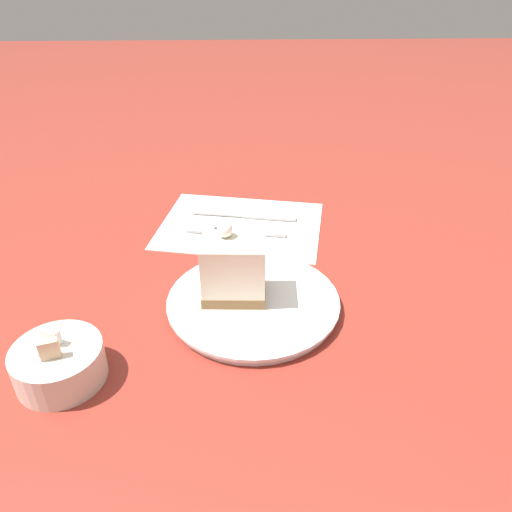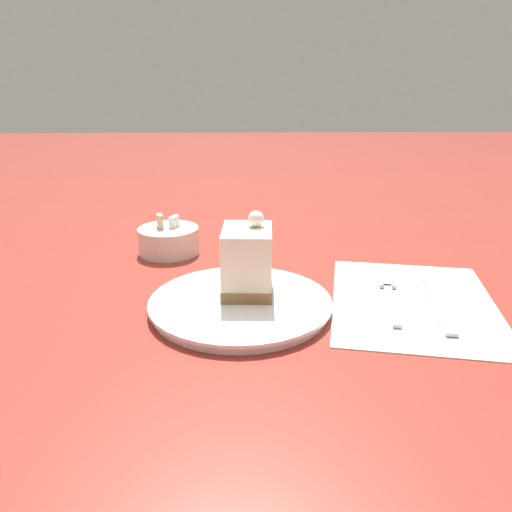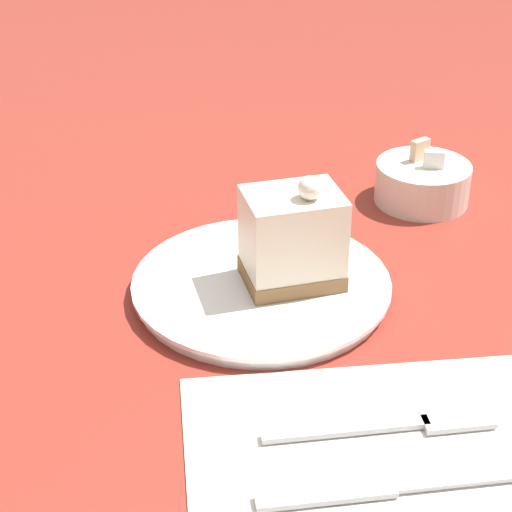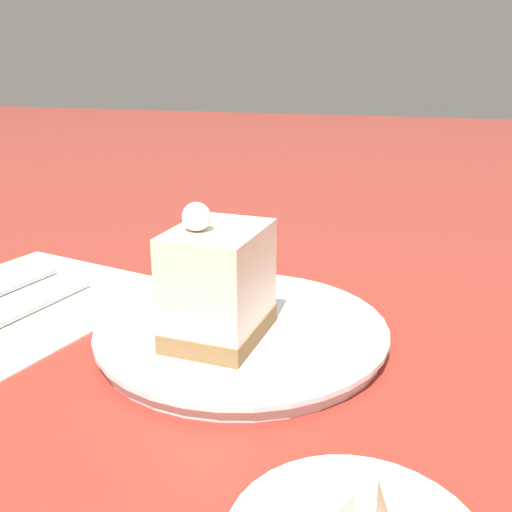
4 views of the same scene
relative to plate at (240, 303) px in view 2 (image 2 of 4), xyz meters
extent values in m
plane|color=maroon|center=(-0.02, 0.00, -0.01)|extent=(4.00, 4.00, 0.00)
cylinder|color=white|center=(0.00, 0.00, 0.00)|extent=(0.21, 0.21, 0.01)
cylinder|color=white|center=(0.00, 0.00, 0.00)|extent=(0.22, 0.22, 0.00)
cube|color=olive|center=(0.01, 0.02, 0.01)|extent=(0.06, 0.08, 0.01)
cube|color=#EFE5C6|center=(0.01, 0.02, 0.05)|extent=(0.06, 0.08, 0.07)
sphere|color=white|center=(0.02, 0.03, 0.10)|extent=(0.02, 0.02, 0.02)
cube|color=white|center=(0.21, 0.01, -0.01)|extent=(0.24, 0.29, 0.00)
cube|color=#B2B2B7|center=(0.18, -0.01, 0.00)|extent=(0.03, 0.12, 0.00)
cube|color=#B2B2B7|center=(0.20, 0.08, 0.00)|extent=(0.03, 0.05, 0.00)
cube|color=#B2B2B7|center=(0.23, -0.04, 0.00)|extent=(0.03, 0.09, 0.00)
cube|color=#B2B2B7|center=(0.25, 0.05, 0.00)|extent=(0.02, 0.09, 0.00)
cylinder|color=silver|center=(-0.11, 0.21, 0.01)|extent=(0.10, 0.10, 0.04)
cube|color=#D8B28C|center=(-0.13, 0.21, 0.04)|extent=(0.01, 0.02, 0.02)
cube|color=white|center=(-0.10, 0.21, 0.04)|extent=(0.02, 0.02, 0.02)
camera|label=1|loc=(-0.50, 0.01, 0.39)|focal=35.00mm
camera|label=2|loc=(0.01, -0.54, 0.26)|focal=35.00mm
camera|label=3|loc=(0.58, -0.19, 0.39)|focal=60.00mm
camera|label=4|loc=(-0.13, 0.37, 0.19)|focal=40.00mm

